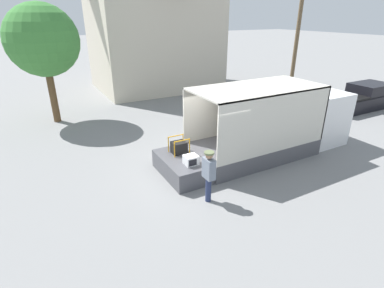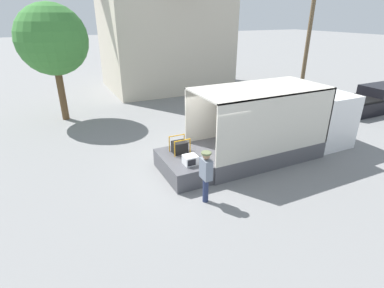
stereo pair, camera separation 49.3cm
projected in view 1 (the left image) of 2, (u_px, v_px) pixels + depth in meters
ground_plane at (198, 170)px, 11.17m from camera, size 160.00×160.00×0.00m
box_truck at (286, 128)px, 12.67m from camera, size 7.01×2.43×2.86m
tailgate_deck at (182, 166)px, 10.74m from camera, size 1.37×2.31×0.67m
microwave at (191, 160)px, 10.10m from camera, size 0.45×0.43×0.32m
portable_generator at (179, 147)px, 10.90m from camera, size 0.64×0.54×0.60m
worker_person at (209, 172)px, 8.93m from camera, size 0.30×0.44×1.68m
pickup_truck_black at (362, 98)px, 18.30m from camera, size 5.36×1.85×1.46m
house_backdrop at (153, 19)px, 21.83m from camera, size 9.03×7.16×9.82m
utility_pole at (298, 32)px, 21.04m from camera, size 1.80×0.28×7.95m
street_tree at (43, 41)px, 14.56m from camera, size 3.50×3.50×5.91m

